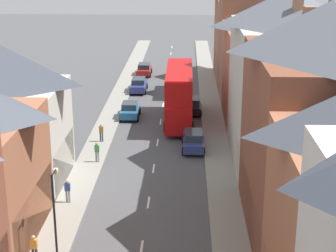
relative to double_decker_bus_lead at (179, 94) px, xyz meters
The scene contains 15 objects.
pavement_left 8.39m from the double_decker_bus_lead, 150.38° to the right, with size 2.20×104.00×0.14m, color gray.
pavement_right 5.82m from the double_decker_bus_lead, 49.81° to the right, with size 2.20×104.00×0.14m, color gray.
centre_line_dashes 6.79m from the double_decker_bus_lead, 106.84° to the right, with size 0.14×97.80×0.01m.
terrace_row_right 17.55m from the double_decker_bus_lead, 60.75° to the right, with size 8.00×79.46×14.39m.
double_decker_bus_lead is the anchor object (origin of this frame).
car_near_blue 5.44m from the double_decker_bus_lead, 165.10° to the left, with size 1.90×3.85×1.62m.
car_parked_left_a 7.88m from the double_decker_bus_lead, 80.11° to the right, with size 1.90×4.51×1.61m.
car_parked_right_a 21.22m from the double_decker_bus_lead, 103.39° to the left, with size 1.90×4.34×1.58m.
car_parked_left_b 4.13m from the double_decker_bus_lead, 68.76° to the left, with size 1.90×4.48×1.62m.
car_mid_white 12.95m from the double_decker_bus_lead, 112.48° to the left, with size 1.90×4.55×1.64m.
pedestrian_mid_left 26.86m from the double_decker_bus_lead, 106.01° to the right, with size 0.36×0.22×1.61m.
pedestrian_mid_right 19.76m from the double_decker_bus_lead, 111.17° to the right, with size 0.36×0.22×1.61m.
pedestrian_far_left 12.82m from the double_decker_bus_lead, 119.64° to the right, with size 0.36×0.22×1.61m.
pedestrian_far_right 9.28m from the double_decker_bus_lead, 136.94° to the right, with size 0.36×0.22×1.61m.
street_lamp 26.83m from the double_decker_bus_lead, 103.01° to the right, with size 0.20×1.12×5.50m.
Camera 1 is at (2.43, -10.11, 16.44)m, focal length 60.00 mm.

